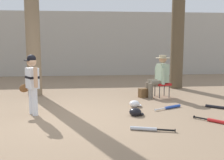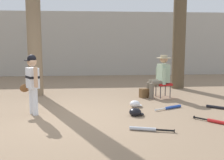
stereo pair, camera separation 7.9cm
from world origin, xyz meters
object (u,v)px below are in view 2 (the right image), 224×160
bat_black_composite (219,107)px  batting_helmet_white (135,104)px  batting_helmet_black (135,112)px  folding_stool (163,85)px  handbag_beside_stool (146,93)px  seated_spectator (160,75)px  bat_blue_youth (171,107)px  bat_aluminum_silver (146,129)px  young_ballplayer (32,81)px  tree_behind_spectator (180,13)px  bat_red_barrel (216,121)px

bat_black_composite → batting_helmet_white: size_ratio=2.08×
batting_helmet_white → batting_helmet_black: size_ratio=0.95×
folding_stool → handbag_beside_stool: size_ratio=1.38×
bat_black_composite → seated_spectator: bearing=125.9°
bat_blue_youth → batting_helmet_white: (-0.82, 0.26, 0.04)m
seated_spectator → batting_helmet_white: bearing=-130.0°
bat_aluminum_silver → batting_helmet_white: (0.10, 1.78, 0.04)m
young_ballplayer → bat_blue_youth: 3.24m
batting_helmet_white → batting_helmet_black: bearing=-99.2°
folding_stool → seated_spectator: bearing=-169.2°
seated_spectator → batting_helmet_white: seated_spectator is taller
tree_behind_spectator → bat_red_barrel: (-0.56, -3.98, -2.49)m
bat_aluminum_silver → batting_helmet_white: batting_helmet_white is taller
folding_stool → bat_aluminum_silver: folding_stool is taller
tree_behind_spectator → folding_stool: tree_behind_spectator is taller
handbag_beside_stool → bat_red_barrel: (0.85, -2.52, -0.10)m
batting_helmet_white → bat_red_barrel: bearing=-47.0°
tree_behind_spectator → bat_red_barrel: size_ratio=10.02×
tree_behind_spectator → bat_aluminum_silver: bearing=-114.9°
tree_behind_spectator → folding_stool: bearing=-122.1°
folding_stool → batting_helmet_black: folding_stool is taller
bat_red_barrel → batting_helmet_white: (-1.34, 1.44, 0.04)m
seated_spectator → handbag_beside_stool: 0.65m
tree_behind_spectator → batting_helmet_black: bearing=-121.5°
seated_spectator → bat_blue_youth: bearing=-93.3°
tree_behind_spectator → bat_black_composite: (0.03, -2.91, -2.49)m
seated_spectator → bat_red_barrel: 2.62m
tree_behind_spectator → handbag_beside_stool: size_ratio=16.86×
bat_red_barrel → batting_helmet_black: (-1.47, 0.65, 0.04)m
folding_stool → bat_black_composite: folding_stool is taller
bat_blue_youth → bat_aluminum_silver: bearing=-121.3°
tree_behind_spectator → bat_red_barrel: bearing=-98.1°
tree_behind_spectator → batting_helmet_white: 4.01m
seated_spectator → bat_red_barrel: (0.45, -2.51, -0.61)m
bat_blue_youth → batting_helmet_black: (-0.95, -0.52, 0.04)m
folding_stool → batting_helmet_white: folding_stool is taller
handbag_beside_stool → bat_blue_youth: (0.33, -1.34, -0.10)m
folding_stool → batting_helmet_black: bearing=-120.9°
seated_spectator → batting_helmet_black: 2.19m
bat_blue_youth → bat_red_barrel: bearing=-66.0°
bat_black_composite → batting_helmet_white: bearing=169.2°
bat_blue_youth → bat_red_barrel: same height
seated_spectator → bat_blue_youth: size_ratio=1.64×
bat_red_barrel → bat_black_composite: size_ratio=0.94×
seated_spectator → bat_black_composite: bearing=-54.1°
tree_behind_spectator → seated_spectator: 2.59m
bat_aluminum_silver → batting_helmet_black: batting_helmet_black is taller
bat_red_barrel → batting_helmet_white: size_ratio=1.95×
folding_stool → bat_black_composite: 1.77m
bat_blue_youth → batting_helmet_black: bearing=-151.1°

